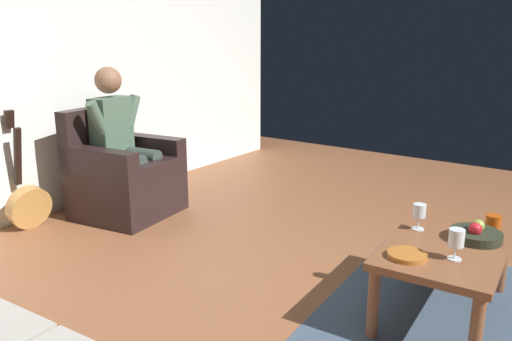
{
  "coord_description": "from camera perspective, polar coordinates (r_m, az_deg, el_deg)",
  "views": [
    {
      "loc": [
        2.56,
        0.83,
        1.49
      ],
      "look_at": [
        -0.08,
        -1.07,
        0.62
      ],
      "focal_mm": 35.52,
      "sensor_mm": 36.0,
      "label": 1
    }
  ],
  "objects": [
    {
      "name": "rug",
      "position": [
        3.1,
        20.02,
        -14.65
      ],
      "size": [
        1.73,
        1.28,
        0.01
      ],
      "primitive_type": "cube",
      "rotation": [
        0.0,
        0.0,
        0.06
      ],
      "color": "#39485A",
      "rests_on": "ground"
    },
    {
      "name": "coffee_table",
      "position": [
        2.95,
        20.63,
        -8.69
      ],
      "size": [
        1.0,
        0.64,
        0.42
      ],
      "rotation": [
        0.0,
        0.0,
        0.06
      ],
      "color": "brown",
      "rests_on": "ground"
    },
    {
      "name": "fruit_bowl",
      "position": [
        3.01,
        23.53,
        -6.6
      ],
      "size": [
        0.27,
        0.27,
        0.11
      ],
      "color": "#272D20",
      "rests_on": "coffee_table"
    },
    {
      "name": "ground_plane",
      "position": [
        3.08,
        15.99,
        -14.63
      ],
      "size": [
        7.28,
        7.28,
        0.0
      ],
      "primitive_type": "plane",
      "color": "brown"
    },
    {
      "name": "wine_glass_near",
      "position": [
        3.03,
        17.96,
        -4.53
      ],
      "size": [
        0.07,
        0.07,
        0.15
      ],
      "color": "silver",
      "rests_on": "coffee_table"
    },
    {
      "name": "armchair",
      "position": [
        4.45,
        -14.7,
        -0.7
      ],
      "size": [
        0.85,
        0.82,
        0.91
      ],
      "rotation": [
        0.0,
        0.0,
        0.14
      ],
      "color": "black",
      "rests_on": "ground"
    },
    {
      "name": "wall_back",
      "position": [
        4.66,
        -21.44,
        12.13
      ],
      "size": [
        5.82,
        0.06,
        2.68
      ],
      "primitive_type": "cube",
      "color": "silver",
      "rests_on": "ground"
    },
    {
      "name": "guitar",
      "position": [
        4.41,
        -24.28,
        -3.3
      ],
      "size": [
        0.34,
        0.24,
        0.94
      ],
      "color": "#B78241",
      "rests_on": "ground"
    },
    {
      "name": "wine_glass_far",
      "position": [
        2.7,
        21.63,
        -7.26
      ],
      "size": [
        0.08,
        0.08,
        0.16
      ],
      "color": "silver",
      "rests_on": "coffee_table"
    },
    {
      "name": "candle_jar",
      "position": [
        3.22,
        25.17,
        -5.27
      ],
      "size": [
        0.08,
        0.08,
        0.08
      ],
      "primitive_type": "cylinder",
      "color": "#AF440F",
      "rests_on": "coffee_table"
    },
    {
      "name": "decorative_dish",
      "position": [
        2.68,
        16.65,
        -9.12
      ],
      "size": [
        0.2,
        0.2,
        0.02
      ],
      "primitive_type": "cylinder",
      "color": "#AC6327",
      "rests_on": "coffee_table"
    },
    {
      "name": "person_seated",
      "position": [
        4.36,
        -14.81,
        3.66
      ],
      "size": [
        0.61,
        0.58,
        1.25
      ],
      "rotation": [
        0.0,
        0.0,
        0.14
      ],
      "color": "#47604C",
      "rests_on": "ground"
    }
  ]
}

